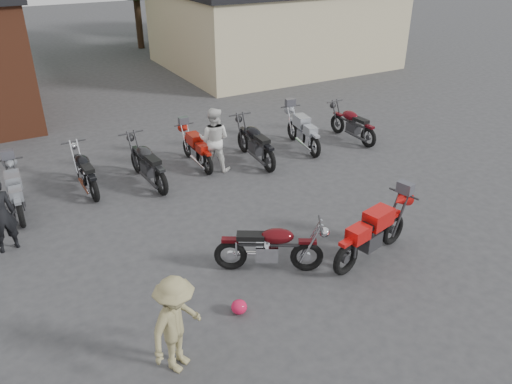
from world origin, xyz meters
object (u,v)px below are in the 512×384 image
person_dark (0,215)px  row_bike_4 (196,147)px  sportbike (373,231)px  person_light (214,140)px  vintage_motorcycle (271,244)px  helmet (239,307)px  row_bike_3 (147,161)px  row_bike_7 (352,122)px  person_tan (176,325)px  row_bike_6 (303,130)px  row_bike_1 (16,190)px  row_bike_5 (255,141)px  row_bike_2 (85,169)px

person_dark → row_bike_4: 5.45m
sportbike → person_light: (-0.90, 5.34, 0.26)m
vintage_motorcycle → helmet: size_ratio=7.30×
row_bike_3 → row_bike_7: bearing=-95.8°
row_bike_4 → person_tan: bearing=154.1°
helmet → row_bike_6: 7.63m
helmet → row_bike_7: size_ratio=0.14×
row_bike_1 → row_bike_6: 7.95m
row_bike_7 → row_bike_5: bearing=87.2°
person_light → row_bike_1: person_light is taller
row_bike_3 → person_light: bearing=-97.3°
person_tan → row_bike_6: person_tan is taller
helmet → row_bike_2: (-1.17, 6.01, 0.44)m
row_bike_2 → row_bike_4: 3.03m
person_light → row_bike_5: (1.23, -0.04, -0.25)m
vintage_motorcycle → row_bike_6: (4.03, 4.83, 0.00)m
row_bike_2 → row_bike_4: size_ratio=1.06×
person_dark → row_bike_7: person_dark is taller
vintage_motorcycle → sportbike: (1.96, -0.62, 0.04)m
row_bike_4 → row_bike_6: row_bike_6 is taller
person_dark → row_bike_2: (2.04, 1.96, -0.25)m
sportbike → row_bike_4: sportbike is taller
helmet → row_bike_7: row_bike_7 is taller
row_bike_2 → person_tan: bearing=177.0°
row_bike_1 → row_bike_6: (7.95, 0.02, 0.02)m
vintage_motorcycle → row_bike_4: (0.75, 5.23, -0.05)m
vintage_motorcycle → row_bike_3: bearing=130.5°
person_dark → row_bike_1: (0.41, 1.55, -0.25)m
person_dark → person_tan: 5.03m
row_bike_3 → row_bike_5: bearing=-96.9°
row_bike_4 → row_bike_5: bearing=-110.1°
person_dark → row_bike_6: size_ratio=0.80×
person_dark → row_bike_5: size_ratio=0.75×
helmet → row_bike_3: (0.31, 5.61, 0.49)m
person_dark → row_bike_1: bearing=-117.9°
row_bike_4 → person_light: bearing=-149.1°
person_light → row_bike_6: bearing=-138.2°
helmet → row_bike_7: (6.86, 5.44, 0.45)m
row_bike_5 → person_tan: bearing=144.7°
row_bike_5 → row_bike_7: (3.46, -0.03, -0.05)m
person_dark → row_bike_5: bearing=178.9°
helmet → row_bike_1: 6.29m
row_bike_2 → person_light: bearing=-100.2°
row_bike_3 → row_bike_7: (6.55, -0.16, -0.04)m
row_bike_1 → row_bike_4: bearing=-82.6°
person_tan → row_bike_7: 10.18m
row_bike_7 → person_dark: bearing=95.5°
row_bike_4 → row_bike_6: 3.30m
sportbike → row_bike_1: 8.00m
person_dark → row_bike_3: (3.52, 1.55, -0.20)m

